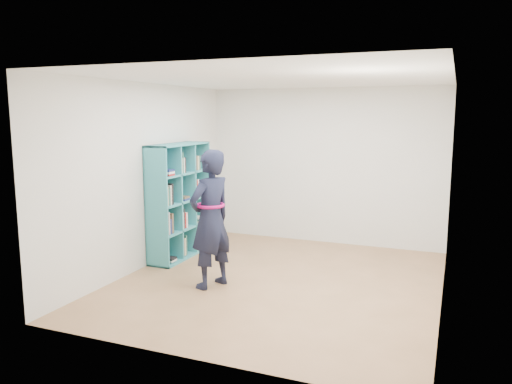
% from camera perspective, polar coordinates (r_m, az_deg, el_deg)
% --- Properties ---
extents(floor, '(4.50, 4.50, 0.00)m').
position_cam_1_polar(floor, '(6.63, 2.58, -10.21)').
color(floor, olive).
rests_on(floor, ground).
extents(ceiling, '(4.50, 4.50, 0.00)m').
position_cam_1_polar(ceiling, '(6.28, 2.75, 12.83)').
color(ceiling, white).
rests_on(ceiling, wall_back).
extents(wall_left, '(0.02, 4.50, 2.60)m').
position_cam_1_polar(wall_left, '(7.23, -12.47, 1.79)').
color(wall_left, silver).
rests_on(wall_left, floor).
extents(wall_right, '(0.02, 4.50, 2.60)m').
position_cam_1_polar(wall_right, '(5.97, 21.08, -0.06)').
color(wall_right, silver).
rests_on(wall_right, floor).
extents(wall_back, '(4.00, 0.02, 2.60)m').
position_cam_1_polar(wall_back, '(8.46, 7.73, 2.93)').
color(wall_back, silver).
rests_on(wall_back, floor).
extents(wall_front, '(4.00, 0.02, 2.60)m').
position_cam_1_polar(wall_front, '(4.29, -7.36, -2.85)').
color(wall_front, silver).
rests_on(wall_front, floor).
extents(bookshelf, '(0.38, 1.30, 1.73)m').
position_cam_1_polar(bookshelf, '(7.66, -8.96, -1.09)').
color(bookshelf, teal).
rests_on(bookshelf, floor).
extents(person, '(0.61, 0.74, 1.74)m').
position_cam_1_polar(person, '(6.25, -5.22, -3.10)').
color(person, black).
rests_on(person, floor).
extents(smartphone, '(0.04, 0.11, 0.15)m').
position_cam_1_polar(smartphone, '(6.39, -5.69, -1.80)').
color(smartphone, silver).
rests_on(smartphone, person).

